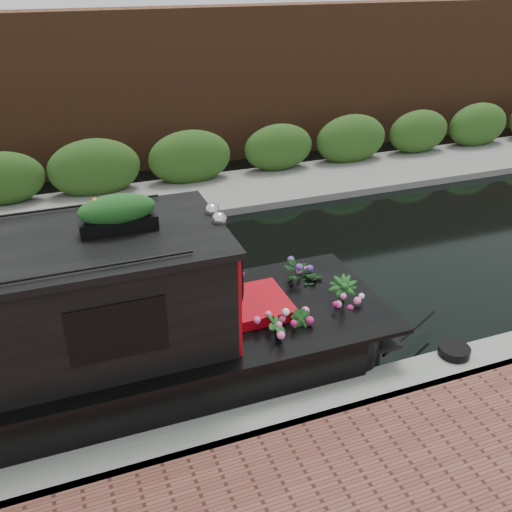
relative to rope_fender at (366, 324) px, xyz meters
name	(u,v)px	position (x,y,z in m)	size (l,w,h in m)	color
ground	(148,305)	(-2.94, 1.96, -0.16)	(80.00, 80.00, 0.00)	black
near_bank_coping	(205,446)	(-2.94, -1.34, -0.16)	(40.00, 0.60, 0.50)	gray
far_bank_path	(111,211)	(-2.94, 6.16, -0.16)	(40.00, 2.40, 0.34)	slate
far_hedge	(106,198)	(-2.94, 7.06, -0.16)	(40.00, 1.10, 2.80)	#2A501A
far_brick_wall	(95,171)	(-2.94, 9.16, -0.16)	(40.00, 1.00, 8.00)	#55311C
rope_fender	(366,324)	(0.00, 0.00, 0.00)	(0.31, 0.31, 0.37)	olive
coiled_mooring_rope	(454,351)	(0.65, -1.19, 0.15)	(0.43, 0.43, 0.12)	black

